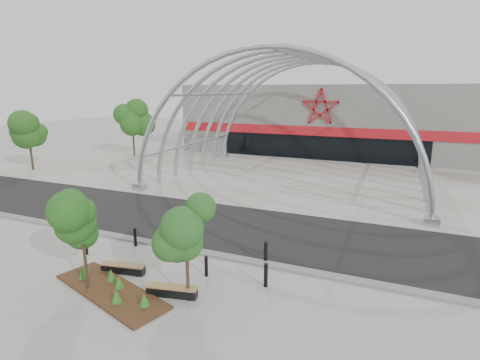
# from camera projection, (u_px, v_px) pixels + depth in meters

# --- Properties ---
(ground) EXTENTS (140.00, 140.00, 0.00)m
(ground) POSITION_uv_depth(u_px,v_px,m) (207.00, 252.00, 17.66)
(ground) COLOR #9B9B96
(ground) RESTS_ON ground
(road) EXTENTS (140.00, 7.00, 0.02)m
(road) POSITION_uv_depth(u_px,v_px,m) (237.00, 227.00, 20.79)
(road) COLOR black
(road) RESTS_ON ground
(forecourt) EXTENTS (60.00, 17.00, 0.04)m
(forecourt) POSITION_uv_depth(u_px,v_px,m) (293.00, 180.00, 31.53)
(forecourt) COLOR #A7A297
(forecourt) RESTS_ON ground
(kerb) EXTENTS (60.00, 0.50, 0.12)m
(kerb) POSITION_uv_depth(u_px,v_px,m) (205.00, 253.00, 17.42)
(kerb) COLOR slate
(kerb) RESTS_ON ground
(arena_building) EXTENTS (34.00, 15.24, 8.00)m
(arena_building) POSITION_uv_depth(u_px,v_px,m) (332.00, 118.00, 46.67)
(arena_building) COLOR slate
(arena_building) RESTS_ON ground
(vault_canopy) EXTENTS (20.80, 15.80, 20.36)m
(vault_canopy) POSITION_uv_depth(u_px,v_px,m) (293.00, 180.00, 31.53)
(vault_canopy) COLOR #A5A9AF
(vault_canopy) RESTS_ON ground
(planting_bed) EXTENTS (5.61, 3.18, 0.57)m
(planting_bed) POSITION_uv_depth(u_px,v_px,m) (110.00, 288.00, 14.17)
(planting_bed) COLOR #392314
(planting_bed) RESTS_ON ground
(street_tree_0) EXTENTS (1.62, 1.62, 3.69)m
(street_tree_0) POSITION_uv_depth(u_px,v_px,m) (81.00, 224.00, 13.74)
(street_tree_0) COLOR black
(street_tree_0) RESTS_ON ground
(street_tree_1) EXTENTS (1.56, 1.56, 3.69)m
(street_tree_1) POSITION_uv_depth(u_px,v_px,m) (186.00, 230.00, 13.14)
(street_tree_1) COLOR #342516
(street_tree_1) RESTS_ON ground
(bench_0) EXTENTS (1.94, 0.78, 0.40)m
(bench_0) POSITION_uv_depth(u_px,v_px,m) (123.00, 269.00, 15.58)
(bench_0) COLOR black
(bench_0) RESTS_ON ground
(bench_1) EXTENTS (1.99, 0.82, 0.41)m
(bench_1) POSITION_uv_depth(u_px,v_px,m) (172.00, 291.00, 13.82)
(bench_1) COLOR black
(bench_1) RESTS_ON ground
(bollard_0) EXTENTS (0.16, 0.16, 1.01)m
(bollard_0) POSITION_uv_depth(u_px,v_px,m) (86.00, 244.00, 17.28)
(bollard_0) COLOR black
(bollard_0) RESTS_ON ground
(bollard_1) EXTENTS (0.15, 0.15, 0.92)m
(bollard_1) POSITION_uv_depth(u_px,v_px,m) (135.00, 237.00, 18.23)
(bollard_1) COLOR black
(bollard_1) RESTS_ON ground
(bollard_2) EXTENTS (0.14, 0.14, 0.88)m
(bollard_2) POSITION_uv_depth(u_px,v_px,m) (206.00, 266.00, 15.27)
(bollard_2) COLOR black
(bollard_2) RESTS_ON ground
(bollard_3) EXTENTS (0.15, 0.15, 0.96)m
(bollard_3) POSITION_uv_depth(u_px,v_px,m) (266.00, 275.00, 14.43)
(bollard_3) COLOR black
(bollard_3) RESTS_ON ground
(bollard_4) EXTENTS (0.16, 0.16, 0.98)m
(bollard_4) POSITION_uv_depth(u_px,v_px,m) (266.00, 252.00, 16.44)
(bollard_4) COLOR black
(bollard_4) RESTS_ON ground
(bg_tree_0) EXTENTS (3.00, 3.00, 6.45)m
(bg_tree_0) POSITION_uv_depth(u_px,v_px,m) (132.00, 115.00, 42.05)
(bg_tree_0) COLOR black
(bg_tree_0) RESTS_ON ground
(bg_tree_2) EXTENTS (2.55, 2.55, 5.38)m
(bg_tree_2) POSITION_uv_depth(u_px,v_px,m) (28.00, 129.00, 34.80)
(bg_tree_2) COLOR black
(bg_tree_2) RESTS_ON ground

